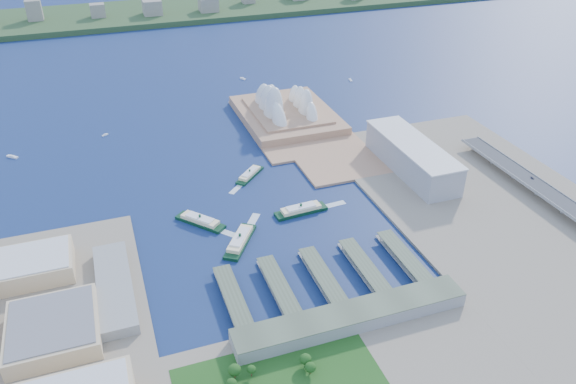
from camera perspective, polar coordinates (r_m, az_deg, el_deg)
name	(u,v)px	position (r m, az deg, el deg)	size (l,w,h in m)	color
ground	(281,239)	(570.72, -0.72, -4.76)	(3000.00, 3000.00, 0.00)	#0E1B45
west_land	(5,383)	(481.90, -26.78, -16.92)	(220.00, 390.00, 3.00)	gray
east_land	(509,219)	(641.84, 21.57, -2.59)	(240.00, 500.00, 3.00)	gray
peninsula	(293,123)	(814.68, 0.51, 6.97)	(135.00, 220.00, 3.00)	tan
far_shore	(150,13)	(1463.44, -13.86, 17.27)	(2200.00, 260.00, 12.00)	#2D4926
opera_house	(287,99)	(819.41, -0.13, 9.44)	(134.00, 180.00, 58.00)	white
toaster_building	(412,157)	(696.21, 12.45, 3.52)	(45.00, 155.00, 35.00)	#95959A
expressway	(563,208)	(670.48, 26.17, -1.47)	(26.00, 340.00, 11.85)	gray
west_buildings	(4,335)	(497.04, -26.92, -12.83)	(200.00, 280.00, 27.00)	#98764C
ferry_wharves	(322,277)	(516.55, 3.49, -8.62)	(184.00, 90.00, 9.30)	#4B5641
terminal_building	(351,317)	(473.58, 6.47, -12.52)	(200.00, 28.00, 12.00)	gray
far_skyline	(149,0)	(1436.83, -13.92, 18.39)	(1900.00, 140.00, 55.00)	gray
ferry_a	(200,219)	(597.29, -8.92, -2.74)	(14.54, 57.12, 10.80)	#0C331A
ferry_b	(250,173)	(678.42, -3.90, 1.94)	(12.44, 48.85, 9.24)	#0C331A
ferry_c	(240,239)	(563.05, -4.90, -4.73)	(15.38, 60.42, 11.43)	#0C331A
ferry_d	(301,208)	(607.81, 1.33, -1.66)	(14.88, 58.45, 11.05)	#0C331A
boat_a	(12,156)	(804.17, -26.22, 3.26)	(4.01, 16.04, 3.09)	white
boat_b	(105,135)	(821.23, -18.10, 5.55)	(3.06, 8.73, 2.36)	white
boat_c	(351,80)	(990.90, 6.37, 11.26)	(3.52, 12.07, 2.72)	white
boat_e	(243,78)	(994.42, -4.61, 11.43)	(3.85, 12.09, 2.97)	white
car_c	(532,178)	(702.71, 23.57, 1.32)	(2.03, 5.00, 1.45)	slate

